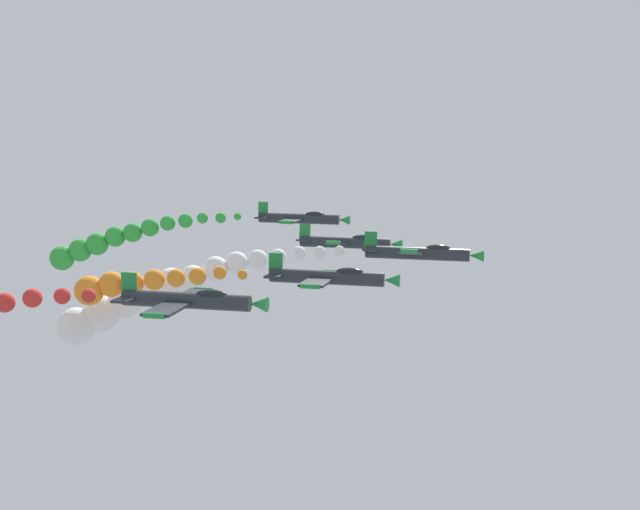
{
  "coord_description": "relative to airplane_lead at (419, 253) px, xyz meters",
  "views": [
    {
      "loc": [
        65.72,
        12.19,
        128.53
      ],
      "look_at": [
        0.0,
        0.0,
        114.09
      ],
      "focal_mm": 43.43,
      "sensor_mm": 36.0,
      "label": 1
    }
  ],
  "objects": [
    {
      "name": "airplane_left_inner",
      "position": [
        -8.42,
        -7.64,
        -0.97
      ],
      "size": [
        9.42,
        10.35,
        3.02
      ],
      "rotation": [
        0.0,
        -0.21,
        0.0
      ],
      "color": "#23282D"
    },
    {
      "name": "smoke_trail_lead",
      "position": [
        4.68,
        -23.38,
        -3.8
      ],
      "size": [
        9.39,
        23.82,
        8.07
      ],
      "color": "white"
    },
    {
      "name": "smoke_trail_right_inner",
      "position": [
        8.98,
        -23.11,
        -1.6
      ],
      "size": [
        2.61,
        14.45,
        3.59
      ],
      "color": "orange"
    },
    {
      "name": "airplane_right_outer",
      "position": [
        18.06,
        -14.5,
        -0.04
      ],
      "size": [
        9.56,
        10.35,
        2.41
      ],
      "rotation": [
        0.0,
        -0.08,
        0.0
      ],
      "color": "#23282D"
    },
    {
      "name": "airplane_right_inner",
      "position": [
        8.51,
        -6.49,
        -0.38
      ],
      "size": [
        9.54,
        10.35,
        2.58
      ],
      "rotation": [
        0.0,
        -0.11,
        0.0
      ],
      "color": "#23282D"
    },
    {
      "name": "airplane_lead",
      "position": [
        0.0,
        0.0,
        0.0
      ],
      "size": [
        9.31,
        10.35,
        3.26
      ],
      "rotation": [
        0.0,
        -0.27,
        0.0
      ],
      "color": "#23282D"
    },
    {
      "name": "airplane_left_outer",
      "position": [
        -16.59,
        -14.05,
        -0.08
      ],
      "size": [
        9.55,
        10.35,
        2.5
      ],
      "rotation": [
        0.0,
        -0.1,
        0.0
      ],
      "color": "#23282D"
    },
    {
      "name": "smoke_trail_left_outer",
      "position": [
        -14.83,
        -36.1,
        -3.14
      ],
      "size": [
        4.85,
        22.09,
        6.83
      ],
      "color": "green"
    }
  ]
}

